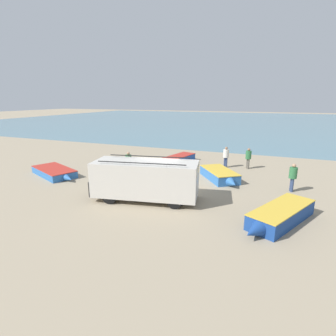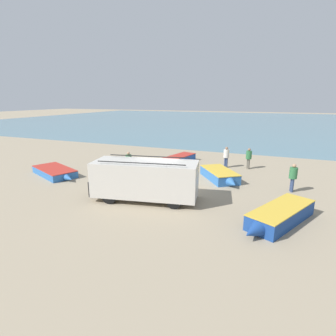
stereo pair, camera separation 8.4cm
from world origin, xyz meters
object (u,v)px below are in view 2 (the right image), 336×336
at_px(parked_van, 145,179).
at_px(fishing_rowboat_0, 279,216).
at_px(fishing_rowboat_3, 55,172).
at_px(fisherman_1, 249,157).
at_px(fisherman_2, 293,175).
at_px(fishing_rowboat_2, 220,175).
at_px(fisherman_0, 129,161).
at_px(fishing_rowboat_1, 177,160).
at_px(fisherman_3, 226,155).

height_order(parked_van, fishing_rowboat_0, parked_van).
distance_m(fishing_rowboat_3, fisherman_1, 14.10).
bearing_deg(parked_van, fisherman_2, -160.50).
height_order(fishing_rowboat_0, fishing_rowboat_2, fishing_rowboat_0).
xyz_separation_m(parked_van, fisherman_0, (-3.22, 3.87, -0.18)).
height_order(parked_van, fishing_rowboat_2, parked_van).
height_order(parked_van, fisherman_1, parked_van).
bearing_deg(fishing_rowboat_2, fisherman_0, -115.23).
distance_m(fishing_rowboat_0, fishing_rowboat_1, 11.44).
bearing_deg(fisherman_2, fisherman_0, -13.54).
xyz_separation_m(fishing_rowboat_1, fisherman_2, (8.43, -3.89, 0.68)).
distance_m(fishing_rowboat_1, fisherman_0, 4.76).
xyz_separation_m(fishing_rowboat_2, fisherman_2, (4.26, -0.76, 0.67)).
distance_m(fishing_rowboat_0, fisherman_2, 4.65).
bearing_deg(fishing_rowboat_1, fishing_rowboat_0, 57.69).
relative_size(parked_van, fishing_rowboat_2, 1.55).
height_order(fishing_rowboat_1, fishing_rowboat_2, fishing_rowboat_2).
distance_m(fishing_rowboat_1, fisherman_1, 5.67).
xyz_separation_m(fisherman_0, fisherman_3, (6.00, 4.47, 0.00)).
height_order(fishing_rowboat_2, fisherman_1, fisherman_1).
distance_m(fishing_rowboat_1, fishing_rowboat_2, 5.22).
relative_size(fisherman_1, fisherman_3, 0.98).
height_order(fishing_rowboat_3, fisherman_2, fisherman_2).
relative_size(fishing_rowboat_0, fishing_rowboat_1, 1.01).
xyz_separation_m(fishing_rowboat_3, fisherman_3, (10.65, 6.62, 0.72)).
distance_m(fishing_rowboat_3, fisherman_0, 5.17).
height_order(fishing_rowboat_0, fishing_rowboat_1, fishing_rowboat_0).
height_order(fishing_rowboat_1, fishing_rowboat_3, fishing_rowboat_1).
distance_m(fisherman_0, fisherman_2, 10.47).
relative_size(parked_van, fisherman_1, 3.61).
xyz_separation_m(fishing_rowboat_3, fisherman_2, (15.11, 2.50, 0.73)).
relative_size(fishing_rowboat_1, fisherman_0, 2.79).
relative_size(fishing_rowboat_0, fisherman_0, 2.81).
relative_size(fishing_rowboat_2, fisherman_1, 2.34).
bearing_deg(fisherman_3, parked_van, 14.18).
height_order(fishing_rowboat_3, fisherman_3, fisherman_3).
bearing_deg(fisherman_0, fishing_rowboat_3, 24.03).
bearing_deg(fisherman_2, fisherman_3, -58.17).
distance_m(fishing_rowboat_0, fisherman_3, 9.46).
height_order(parked_van, fisherman_2, parked_van).
relative_size(fishing_rowboat_2, fisherman_0, 2.29).
xyz_separation_m(fishing_rowboat_0, fisherman_0, (-9.75, 4.19, 0.62)).
xyz_separation_m(fishing_rowboat_1, fishing_rowboat_2, (4.18, -3.13, 0.01)).
bearing_deg(fisherman_3, fisherman_1, 131.29).
distance_m(fishing_rowboat_2, fisherman_3, 3.42).
distance_m(fishing_rowboat_1, fisherman_2, 9.31).
bearing_deg(fisherman_1, fisherman_3, -27.66).
bearing_deg(fisherman_0, fisherman_3, -144.03).
height_order(fishing_rowboat_2, fishing_rowboat_3, fishing_rowboat_2).
bearing_deg(fishing_rowboat_2, fisherman_2, 44.42).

